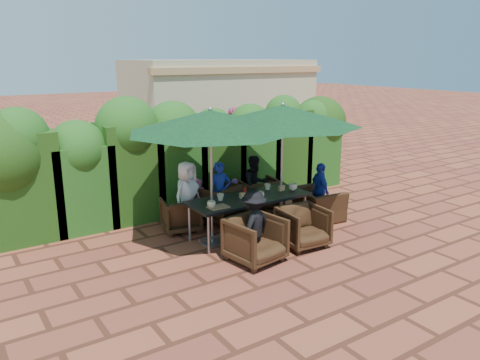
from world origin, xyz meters
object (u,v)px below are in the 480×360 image
dining_table (249,201)px  umbrella_right (283,115)px  chair_far_mid (220,201)px  chair_end_right (318,199)px  chair_near_left (256,238)px  chair_far_left (181,213)px  chair_near_right (303,225)px  chair_far_right (259,195)px  umbrella_left (210,121)px

dining_table → umbrella_right: size_ratio=0.79×
umbrella_right → chair_far_mid: size_ratio=3.54×
dining_table → chair_end_right: chair_end_right is taller
chair_near_left → chair_end_right: bearing=15.0°
chair_end_right → chair_near_left: bearing=120.0°
chair_far_left → chair_near_right: size_ratio=0.91×
chair_far_right → umbrella_left: bearing=36.4°
chair_near_right → chair_end_right: 1.53m
chair_far_right → chair_near_right: size_ratio=1.07×
chair_far_left → dining_table: bearing=150.0°
umbrella_left → chair_near_right: (1.27, -1.02, -1.82)m
chair_near_left → chair_end_right: size_ratio=0.85×
umbrella_right → chair_end_right: bearing=-4.0°
chair_near_right → umbrella_right: bearing=79.0°
umbrella_right → chair_near_right: umbrella_right is taller
chair_end_right → chair_far_mid: bearing=65.8°
chair_far_right → chair_near_right: 1.93m
umbrella_left → chair_far_left: (-0.19, 0.87, -1.86)m
chair_far_left → chair_far_right: 1.87m
chair_far_mid → chair_near_left: bearing=56.0°
chair_far_mid → umbrella_left: bearing=33.1°
chair_far_right → chair_end_right: (0.81, -0.95, 0.00)m
umbrella_left → chair_far_right: bearing=27.4°
chair_near_left → chair_end_right: chair_end_right is taller
dining_table → chair_end_right: size_ratio=2.41×
dining_table → chair_near_right: 1.13m
dining_table → chair_near_left: bearing=-119.5°
umbrella_right → chair_far_left: bearing=153.1°
chair_far_mid → chair_end_right: size_ratio=0.86×
chair_far_left → chair_far_right: size_ratio=0.85×
chair_near_left → chair_end_right: (2.29, 1.00, 0.01)m
dining_table → chair_far_right: (0.90, 0.91, -0.25)m
dining_table → chair_far_left: dining_table is taller
chair_far_mid → chair_end_right: chair_end_right is taller
chair_far_mid → chair_near_left: (-0.56, -2.03, -0.00)m
chair_end_right → chair_near_right: bearing=134.1°
chair_far_left → chair_far_mid: 0.94m
umbrella_left → chair_near_right: bearing=-38.6°
chair_far_mid → chair_far_left: bearing=-14.0°
chair_far_right → chair_near_right: chair_far_right is taller
chair_far_right → chair_near_right: bearing=87.0°
chair_near_left → umbrella_right: bearing=29.3°
umbrella_left → chair_far_mid: umbrella_left is taller
dining_table → umbrella_left: bearing=176.7°
chair_near_left → chair_end_right: 2.50m
chair_far_mid → chair_end_right: (1.74, -1.03, 0.01)m
dining_table → chair_near_left: 1.22m
umbrella_right → chair_far_mid: (-0.81, 0.96, -1.80)m
umbrella_left → chair_near_right: size_ratio=3.69×
chair_far_mid → umbrella_right: bearing=111.4°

